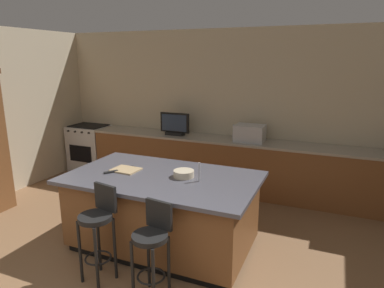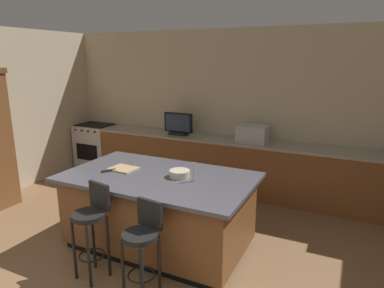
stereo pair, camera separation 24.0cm
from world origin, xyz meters
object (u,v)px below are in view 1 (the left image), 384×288
at_px(kitchen_island, 163,211).
at_px(cell_phone, 130,168).
at_px(bar_stool_right, 152,243).
at_px(microwave, 250,133).
at_px(cutting_board, 126,170).
at_px(range_oven, 90,148).
at_px(fruit_bowl, 184,174).
at_px(tv_monitor, 175,125).
at_px(bar_stool_left, 98,225).
at_px(tv_remote, 111,172).

bearing_deg(kitchen_island, cell_phone, 169.26).
bearing_deg(cell_phone, bar_stool_right, -38.67).
relative_size(microwave, cutting_board, 1.46).
bearing_deg(bar_stool_right, range_oven, 144.54).
xyz_separation_m(fruit_bowl, cell_phone, (-0.76, 0.03, -0.04)).
height_order(kitchen_island, range_oven, range_oven).
height_order(microwave, cell_phone, microwave).
height_order(range_oven, tv_monitor, tv_monitor).
bearing_deg(microwave, fruit_bowl, -98.05).
height_order(bar_stool_left, cutting_board, bar_stool_left).
distance_m(range_oven, tv_remote, 3.15).
xyz_separation_m(tv_monitor, bar_stool_right, (1.16, -2.90, -0.53)).
bearing_deg(cell_phone, microwave, 71.94).
bearing_deg(kitchen_island, bar_stool_right, -68.36).
height_order(kitchen_island, bar_stool_left, bar_stool_left).
bearing_deg(fruit_bowl, microwave, 81.95).
bearing_deg(tv_remote, microwave, 98.67).
distance_m(kitchen_island, fruit_bowl, 0.55).
height_order(tv_monitor, fruit_bowl, tv_monitor).
relative_size(bar_stool_left, bar_stool_right, 1.06).
relative_size(tv_monitor, bar_stool_right, 0.57).
height_order(range_oven, bar_stool_right, bar_stool_right).
bearing_deg(bar_stool_left, range_oven, 141.33).
distance_m(kitchen_island, cell_phone, 0.69).
distance_m(kitchen_island, microwave, 2.24).
distance_m(microwave, cutting_board, 2.34).
distance_m(tv_remote, cutting_board, 0.18).
bearing_deg(bar_stool_right, cell_phone, 139.55).
distance_m(cell_phone, cutting_board, 0.09).
xyz_separation_m(range_oven, tv_remote, (2.17, -2.24, 0.46)).
bearing_deg(bar_stool_left, fruit_bowl, 69.17).
bearing_deg(kitchen_island, range_oven, 143.14).
bearing_deg(cell_phone, tv_remote, -106.20).
distance_m(tv_monitor, cell_phone, 1.98).
bearing_deg(cutting_board, bar_stool_right, -45.35).
relative_size(microwave, tv_remote, 2.82).
relative_size(bar_stool_right, cell_phone, 6.38).
xyz_separation_m(bar_stool_left, fruit_bowl, (0.55, 0.89, 0.34)).
bearing_deg(bar_stool_right, microwave, 93.91).
xyz_separation_m(fruit_bowl, tv_remote, (-0.87, -0.21, -0.03)).
height_order(bar_stool_left, fruit_bowl, bar_stool_left).
height_order(range_oven, microwave, microwave).
relative_size(range_oven, bar_stool_left, 0.92).
bearing_deg(bar_stool_left, microwave, 84.84).
bearing_deg(cell_phone, range_oven, 148.41).
xyz_separation_m(fruit_bowl, cutting_board, (-0.76, -0.06, -0.03)).
distance_m(tv_monitor, bar_stool_right, 3.17).
height_order(range_oven, tv_remote, range_oven).
height_order(bar_stool_right, tv_remote, bar_stool_right).
xyz_separation_m(cell_phone, tv_remote, (-0.11, -0.24, 0.01)).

